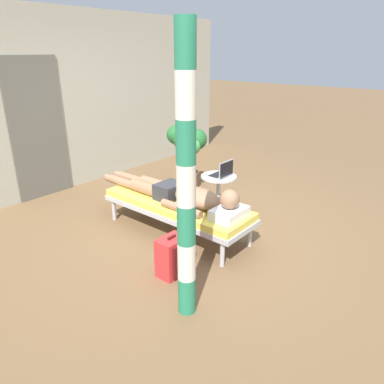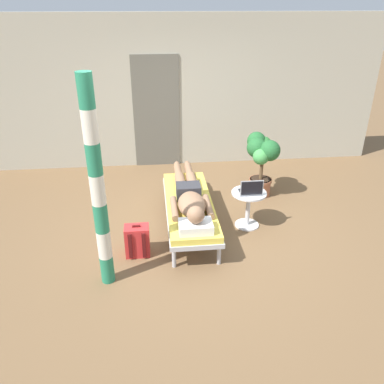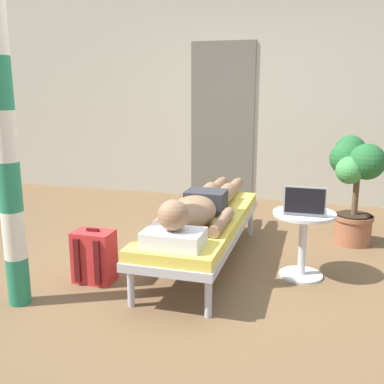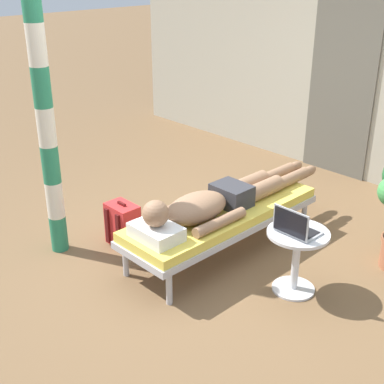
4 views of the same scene
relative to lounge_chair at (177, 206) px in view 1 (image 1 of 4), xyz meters
name	(u,v)px [view 1 (image 1 of 4)]	position (x,y,z in m)	size (l,w,h in m)	color
ground_plane	(190,232)	(0.10, -0.13, -0.35)	(40.00, 40.00, 0.00)	brown
house_wall_back	(53,103)	(0.00, 2.49, 1.00)	(7.60, 0.20, 2.70)	#B2AD99
house_door_panel	(37,130)	(-0.36, 2.38, 0.67)	(0.84, 0.03, 2.04)	#625F54
lounge_chair	(177,206)	(0.00, 0.00, 0.00)	(0.64, 1.94, 0.42)	#B7B7BC
person_reclining	(181,194)	(0.00, -0.08, 0.17)	(0.53, 2.17, 0.32)	white
side_table	(218,187)	(0.82, -0.03, 0.01)	(0.48, 0.48, 0.52)	silver
laptop	(222,172)	(0.82, -0.08, 0.24)	(0.31, 0.24, 0.23)	#A5A8AD
backpack	(172,256)	(-0.70, -0.56, -0.15)	(0.30, 0.26, 0.42)	red
potted_plant	(187,148)	(1.24, 0.89, 0.33)	(0.48, 0.62, 1.02)	#9E5B3D
porch_post	(186,185)	(-1.03, -1.04, 0.81)	(0.15, 0.15, 2.31)	#267F59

